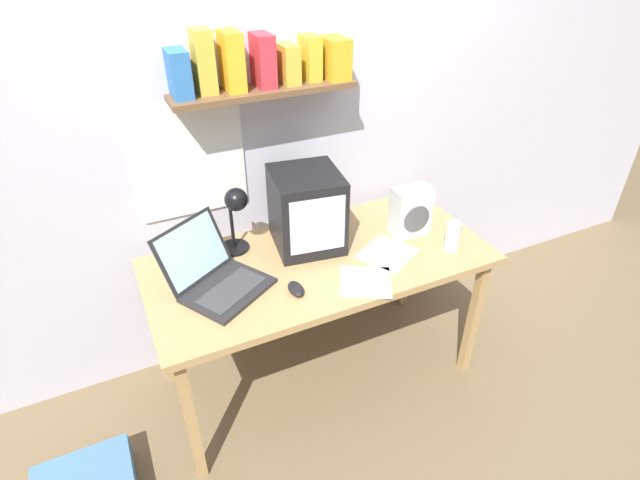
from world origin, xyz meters
The scene contains 11 objects.
ground_plane centered at (0.00, 0.00, 0.00)m, with size 12.00×12.00×0.00m, color brown.
back_wall centered at (0.00, 0.46, 1.30)m, with size 5.60×0.24×2.60m.
corner_desk centered at (0.00, 0.00, 0.69)m, with size 1.56×0.72×0.75m.
crt_monitor centered at (0.00, 0.14, 0.93)m, with size 0.34×0.37×0.36m.
laptop centered at (-0.49, 0.01, 0.82)m, with size 0.48×0.49×0.26m.
desk_lamp centered at (-0.32, 0.20, 0.98)m, with size 0.13×0.18×0.34m.
juice_glass centered at (0.58, -0.20, 0.82)m, with size 0.07×0.07×0.15m.
space_heater centered at (0.48, 0.01, 0.87)m, with size 0.19×0.12×0.24m.
computer_mouse centered at (-0.19, -0.17, 0.77)m, with size 0.06×0.11×0.03m.
loose_paper_near_laptop centered at (0.30, -0.10, 0.75)m, with size 0.31×0.30×0.00m.
loose_paper_near_monitor centered at (0.10, -0.24, 0.75)m, with size 0.29×0.29×0.00m.
Camera 1 is at (-0.79, -1.67, 2.07)m, focal length 28.00 mm.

